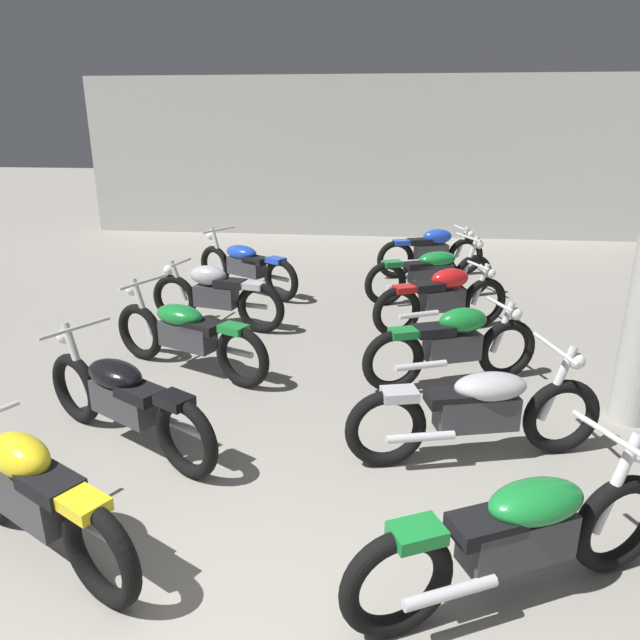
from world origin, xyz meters
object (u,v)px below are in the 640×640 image
(motorcycle_left_row_1, at_px, (124,398))
(motorcycle_right_row_2, at_px, (453,344))
(motorcycle_right_row_4, at_px, (432,272))
(motorcycle_left_row_3, at_px, (215,294))
(motorcycle_right_row_1, at_px, (478,410))
(motorcycle_left_row_2, at_px, (187,334))
(motorcycle_right_row_5, at_px, (432,251))
(motorcycle_right_row_3, at_px, (443,298))
(motorcycle_left_row_4, at_px, (246,265))
(motorcycle_left_row_0, at_px, (34,495))
(motorcycle_right_row_0, at_px, (520,535))

(motorcycle_left_row_1, distance_m, motorcycle_right_row_2, 3.29)
(motorcycle_right_row_2, xyz_separation_m, motorcycle_right_row_4, (-0.03, 3.04, -0.01))
(motorcycle_left_row_3, distance_m, motorcycle_right_row_1, 4.21)
(motorcycle_left_row_1, relative_size, motorcycle_right_row_1, 0.91)
(motorcycle_left_row_2, relative_size, motorcycle_left_row_3, 1.04)
(motorcycle_right_row_5, bearing_deg, motorcycle_right_row_2, -90.85)
(motorcycle_right_row_4, bearing_deg, motorcycle_right_row_5, 86.30)
(motorcycle_right_row_1, xyz_separation_m, motorcycle_right_row_2, (-0.06, 1.44, 0.01))
(motorcycle_right_row_1, height_order, motorcycle_right_row_3, motorcycle_right_row_1)
(motorcycle_left_row_1, xyz_separation_m, motorcycle_right_row_2, (2.88, 1.57, 0.01))
(motorcycle_left_row_4, relative_size, motorcycle_right_row_2, 1.01)
(motorcycle_left_row_3, distance_m, motorcycle_right_row_5, 4.31)
(motorcycle_left_row_1, distance_m, motorcycle_right_row_4, 5.43)
(motorcycle_right_row_1, bearing_deg, motorcycle_left_row_2, 153.83)
(motorcycle_left_row_0, xyz_separation_m, motorcycle_right_row_5, (2.93, 7.45, 0.00))
(motorcycle_left_row_4, height_order, motorcycle_right_row_5, motorcycle_left_row_4)
(motorcycle_left_row_1, relative_size, motorcycle_left_row_4, 1.02)
(motorcycle_left_row_1, relative_size, motorcycle_right_row_4, 0.96)
(motorcycle_right_row_3, height_order, motorcycle_right_row_4, motorcycle_right_row_4)
(motorcycle_right_row_4, bearing_deg, motorcycle_left_row_2, -133.09)
(motorcycle_right_row_5, bearing_deg, motorcycle_left_row_0, -111.46)
(motorcycle_left_row_0, relative_size, motorcycle_right_row_4, 0.88)
(motorcycle_right_row_1, height_order, motorcycle_right_row_5, motorcycle_right_row_1)
(motorcycle_left_row_3, bearing_deg, motorcycle_right_row_1, -43.89)
(motorcycle_right_row_2, distance_m, motorcycle_right_row_4, 3.04)
(motorcycle_right_row_4, bearing_deg, motorcycle_right_row_0, -88.91)
(motorcycle_left_row_3, height_order, motorcycle_right_row_2, same)
(motorcycle_left_row_0, height_order, motorcycle_left_row_1, motorcycle_left_row_1)
(motorcycle_right_row_0, bearing_deg, motorcycle_right_row_3, 90.71)
(motorcycle_left_row_2, height_order, motorcycle_right_row_0, same)
(motorcycle_right_row_0, bearing_deg, motorcycle_left_row_0, 179.57)
(motorcycle_left_row_3, distance_m, motorcycle_right_row_3, 3.01)
(motorcycle_right_row_3, bearing_deg, motorcycle_right_row_5, 89.22)
(motorcycle_left_row_2, height_order, motorcycle_right_row_5, motorcycle_left_row_2)
(motorcycle_left_row_2, distance_m, motorcycle_right_row_2, 2.87)
(motorcycle_right_row_1, distance_m, motorcycle_right_row_3, 3.10)
(motorcycle_left_row_3, relative_size, motorcycle_right_row_0, 0.97)
(motorcycle_right_row_1, relative_size, motorcycle_right_row_4, 1.05)
(motorcycle_left_row_2, relative_size, motorcycle_right_row_3, 1.11)
(motorcycle_left_row_4, height_order, motorcycle_right_row_1, same)
(motorcycle_left_row_1, distance_m, motorcycle_right_row_1, 2.95)
(motorcycle_left_row_2, bearing_deg, motorcycle_right_row_2, -0.06)
(motorcycle_right_row_5, bearing_deg, motorcycle_right_row_0, -89.86)
(motorcycle_left_row_1, xyz_separation_m, motorcycle_right_row_1, (2.94, 0.13, 0.00))
(motorcycle_right_row_5, bearing_deg, motorcycle_left_row_2, -122.99)
(motorcycle_left_row_0, bearing_deg, motorcycle_left_row_4, 90.90)
(motorcycle_left_row_0, height_order, motorcycle_right_row_3, same)
(motorcycle_left_row_0, distance_m, motorcycle_right_row_4, 6.61)
(motorcycle_left_row_1, bearing_deg, motorcycle_right_row_3, 47.99)
(motorcycle_left_row_0, height_order, motorcycle_right_row_5, same)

